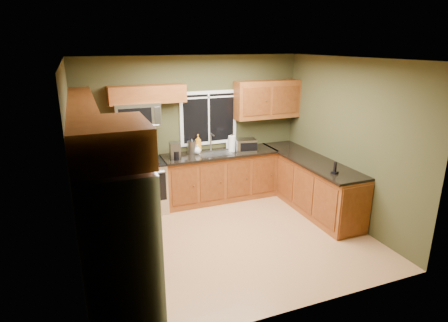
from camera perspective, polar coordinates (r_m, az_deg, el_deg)
floor at (r=5.96m, az=0.80°, el=-11.61°), size 4.20×4.20×0.00m
ceiling at (r=5.21m, az=0.92°, el=15.29°), size 4.20×4.20×0.00m
back_wall at (r=7.08m, az=-4.68°, el=4.81°), size 4.20×0.00×4.20m
front_wall at (r=3.93m, az=10.89°, el=-6.15°), size 4.20×0.00×4.20m
left_wall at (r=5.06m, az=-21.73°, el=-1.64°), size 0.00×3.60×3.60m
right_wall at (r=6.50m, az=18.29°, el=2.81°), size 0.00×3.60×3.60m
window at (r=7.11m, az=-2.35°, el=6.58°), size 1.12×0.03×1.02m
base_cabinets_left at (r=5.84m, az=-17.82°, el=-8.23°), size 0.60×2.65×0.90m
countertop_left at (r=5.66m, az=-18.01°, el=-3.91°), size 0.65×2.65×0.04m
base_cabinets_back at (r=7.19m, az=-0.63°, el=-2.41°), size 2.17×0.60×0.90m
countertop_back at (r=7.02m, az=-0.57°, el=1.13°), size 2.17×0.65×0.04m
base_cabinets_peninsula at (r=7.00m, az=12.90°, el=-3.44°), size 0.60×2.52×0.90m
countertop_peninsula at (r=6.84m, az=12.95°, el=0.23°), size 0.65×2.50×0.04m
upper_cabinets_left at (r=5.39m, az=-20.65°, el=5.24°), size 0.33×2.65×0.72m
upper_cabinets_back_left at (r=6.60m, az=-11.59°, el=9.94°), size 1.30×0.33×0.30m
upper_cabinets_back_right at (r=7.38m, az=6.59°, el=9.31°), size 1.30×0.33×0.72m
upper_cabinet_over_fridge at (r=3.63m, az=-17.07°, el=2.78°), size 0.72×0.90×0.38m
refrigerator at (r=4.06m, az=-15.61°, el=-12.83°), size 0.74×0.90×1.80m
range at (r=6.81m, az=-12.18°, el=-3.83°), size 0.76×0.69×0.94m
microwave at (r=6.59m, az=-13.08°, el=6.84°), size 0.76×0.41×0.42m
sink at (r=6.99m, az=-1.51°, el=1.32°), size 0.60×0.42×0.36m
toaster_oven at (r=7.09m, az=3.33°, el=2.43°), size 0.43×0.36×0.24m
coffee_maker at (r=6.66m, az=-7.46°, el=1.47°), size 0.19×0.25×0.29m
kettle at (r=6.94m, az=-4.93°, el=2.20°), size 0.21×0.21×0.29m
paper_towel_roll at (r=7.06m, az=1.20°, el=2.66°), size 0.13×0.13×0.33m
soap_bottle_a at (r=7.04m, az=-3.96°, el=2.72°), size 0.17×0.17×0.33m
soap_bottle_b at (r=7.28m, az=0.71°, el=2.74°), size 0.12×0.13×0.21m
soap_bottle_c at (r=6.95m, az=-4.08°, el=1.82°), size 0.14×0.14×0.17m
cordless_phone at (r=6.13m, az=16.53°, el=-1.33°), size 0.11×0.11×0.20m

